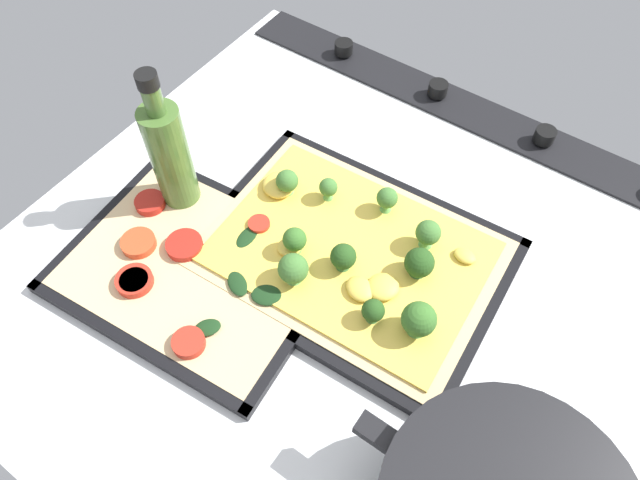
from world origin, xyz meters
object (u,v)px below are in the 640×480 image
object	(u,v)px
baking_tray_back	(197,270)
oil_bottle	(170,157)
veggie_pizza_back	(192,267)
broccoli_pizza	(352,254)
baking_tray_front	(350,258)

from	to	relation	value
baking_tray_back	oil_bottle	bearing A→B (deg)	-39.54
veggie_pizza_back	oil_bottle	distance (cm)	12.98
broccoli_pizza	oil_bottle	bearing A→B (deg)	11.34
baking_tray_back	broccoli_pizza	bearing A→B (deg)	-140.83
baking_tray_front	broccoli_pizza	xyz separation A→B (cm)	(-0.37, 0.23, 1.46)
broccoli_pizza	veggie_pizza_back	size ratio (longest dim) A/B	1.15
broccoli_pizza	baking_tray_back	bearing A→B (deg)	39.17
baking_tray_front	veggie_pizza_back	size ratio (longest dim) A/B	1.24
baking_tray_front	baking_tray_back	bearing A→B (deg)	40.47
veggie_pizza_back	oil_bottle	xyz separation A→B (cm)	(8.08, -7.16, 7.20)
baking_tray_front	oil_bottle	bearing A→B (deg)	12.09
baking_tray_front	broccoli_pizza	bearing A→B (deg)	148.06
broccoli_pizza	veggie_pizza_back	bearing A→B (deg)	38.98
broccoli_pizza	oil_bottle	distance (cm)	23.86
baking_tray_front	oil_bottle	world-z (taller)	oil_bottle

